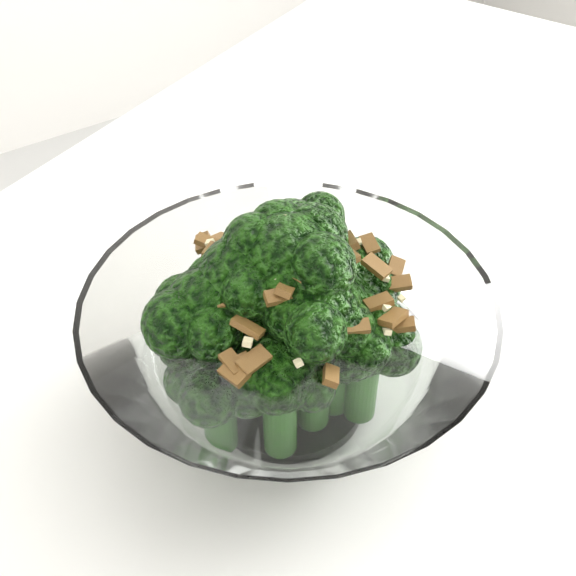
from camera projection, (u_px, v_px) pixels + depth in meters
table at (415, 545)px, 0.48m from camera, size 1.41×1.20×0.75m
broccoli_dish at (287, 341)px, 0.43m from camera, size 0.22×0.22×0.14m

